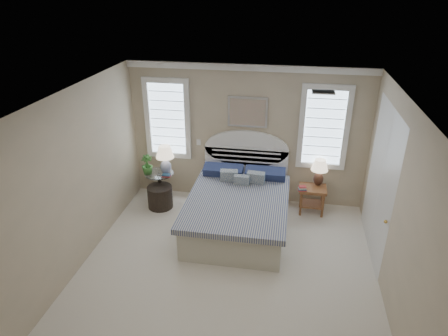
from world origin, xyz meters
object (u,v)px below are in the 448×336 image
floor_pot (160,197)px  lamp_right (319,169)px  lamp_left (165,156)px  nightstand_right (312,194)px  bed (239,207)px  side_table_left (160,184)px

floor_pot → lamp_right: lamp_right is taller
lamp_left → nightstand_right: bearing=1.3°
bed → lamp_right: size_ratio=4.42×
side_table_left → nightstand_right: 2.95m
floor_pot → lamp_left: size_ratio=0.85×
nightstand_right → side_table_left: bearing=-178.1°
side_table_left → lamp_right: 3.09m
bed → nightstand_right: 1.47m
nightstand_right → lamp_right: size_ratio=1.03×
lamp_left → lamp_right: bearing=4.2°
side_table_left → floor_pot: (0.06, -0.21, -0.17)m
side_table_left → lamp_right: size_ratio=1.22×
floor_pot → lamp_left: lamp_left is taller
lamp_left → floor_pot: bearing=-106.8°
nightstand_right → floor_pot: nightstand_right is taller
side_table_left → lamp_left: 0.61m
nightstand_right → lamp_right: (0.09, 0.15, 0.46)m
bed → nightstand_right: bed is taller
nightstand_right → floor_pot: size_ratio=1.10×
lamp_left → bed: bearing=-22.4°
bed → nightstand_right: (1.30, 0.69, 0.00)m
floor_pot → lamp_right: 3.08m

